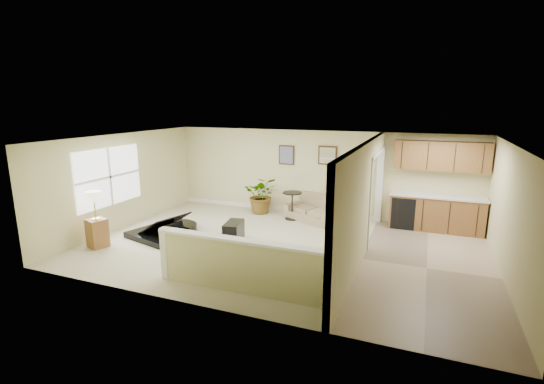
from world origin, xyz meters
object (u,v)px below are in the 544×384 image
at_px(piano, 162,214).
at_px(small_plant, 339,220).
at_px(piano_bench, 234,232).
at_px(loveseat, 315,208).
at_px(palm_plant, 262,195).
at_px(lamp_stand, 96,224).
at_px(accent_table, 292,202).

distance_m(piano, small_plant, 4.64).
relative_size(piano_bench, loveseat, 0.36).
xyz_separation_m(palm_plant, small_plant, (2.50, -0.54, -0.36)).
bearing_deg(loveseat, palm_plant, -157.97).
height_order(small_plant, lamp_stand, lamp_stand).
distance_m(piano, accent_table, 3.62).
height_order(piano_bench, lamp_stand, lamp_stand).
height_order(loveseat, lamp_stand, lamp_stand).
distance_m(piano_bench, accent_table, 2.39).
height_order(piano_bench, accent_table, accent_table).
height_order(piano_bench, palm_plant, palm_plant).
bearing_deg(small_plant, loveseat, 150.14).
xyz_separation_m(piano, accent_table, (2.58, 2.54, -0.04)).
relative_size(small_plant, lamp_stand, 0.36).
bearing_deg(piano, lamp_stand, -111.25).
bearing_deg(palm_plant, piano_bench, -82.28).
xyz_separation_m(loveseat, accent_table, (-0.62, -0.22, 0.16)).
bearing_deg(palm_plant, lamp_stand, -120.71).
xyz_separation_m(loveseat, lamp_stand, (-4.10, -3.99, 0.21)).
bearing_deg(piano_bench, accent_table, 72.39).
bearing_deg(piano_bench, loveseat, 61.72).
relative_size(piano_bench, palm_plant, 0.57).
bearing_deg(loveseat, small_plant, -5.26).
bearing_deg(palm_plant, accent_table, -15.31).
height_order(piano, piano_bench, piano).
distance_m(loveseat, lamp_stand, 5.72).
bearing_deg(loveseat, lamp_stand, -111.14).
height_order(loveseat, accent_table, loveseat).
bearing_deg(loveseat, piano, -114.67).
relative_size(accent_table, lamp_stand, 0.60).
distance_m(piano, loveseat, 4.23).
relative_size(loveseat, lamp_stand, 1.48).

